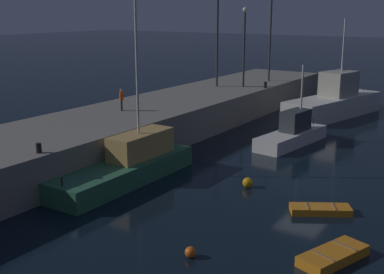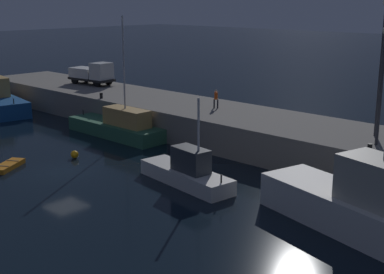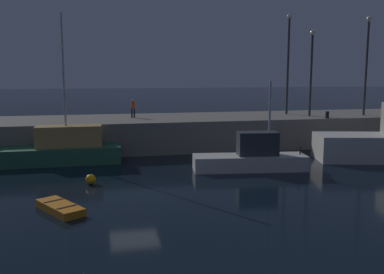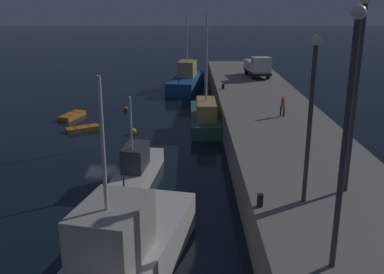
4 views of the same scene
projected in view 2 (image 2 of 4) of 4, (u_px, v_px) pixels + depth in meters
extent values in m
plane|color=black|center=(64.00, 172.00, 36.21)|extent=(320.00, 320.00, 0.00)
cube|color=gray|center=(202.00, 121.00, 45.61)|extent=(60.18, 7.86, 2.47)
cube|color=#2D6647|center=(115.00, 129.00, 45.59)|extent=(9.95, 2.65, 1.15)
cube|color=tan|center=(127.00, 117.00, 44.24)|extent=(4.37, 1.63, 1.43)
cylinder|color=silver|center=(124.00, 63.00, 43.26)|extent=(0.14, 0.14, 7.46)
cylinder|color=#262626|center=(83.00, 112.00, 48.43)|extent=(0.10, 0.10, 0.50)
cube|color=silver|center=(362.00, 216.00, 26.44)|extent=(12.00, 5.87, 1.83)
cube|color=#ADA899|center=(376.00, 181.00, 25.38)|extent=(3.78, 2.98, 2.22)
cylinder|color=#262626|center=(14.00, 101.00, 51.35)|extent=(0.10, 0.10, 0.50)
cube|color=silver|center=(186.00, 177.00, 33.70)|extent=(7.35, 2.90, 0.96)
cube|color=#33383D|center=(191.00, 160.00, 33.03)|extent=(2.66, 1.59, 1.49)
cylinder|color=silver|center=(199.00, 125.00, 31.89)|extent=(0.14, 0.14, 3.21)
cylinder|color=#262626|center=(221.00, 179.00, 31.05)|extent=(0.10, 0.10, 0.50)
cube|color=orange|center=(8.00, 166.00, 36.92)|extent=(2.34, 2.98, 0.34)
cube|color=olive|center=(3.00, 166.00, 36.28)|extent=(0.83, 0.54, 0.04)
cube|color=olive|center=(13.00, 161.00, 37.46)|extent=(0.83, 0.54, 0.04)
sphere|color=orange|center=(75.00, 154.00, 39.25)|extent=(0.57, 0.57, 0.57)
cylinder|color=#38383D|center=(380.00, 73.00, 34.73)|extent=(0.20, 0.20, 8.42)
cylinder|color=#38383D|center=(381.00, 91.00, 32.63)|extent=(0.20, 0.20, 6.84)
cylinder|color=black|center=(108.00, 81.00, 56.90)|extent=(0.93, 0.38, 0.90)
cylinder|color=black|center=(97.00, 83.00, 55.63)|extent=(0.93, 0.38, 0.90)
cylinder|color=black|center=(86.00, 78.00, 58.90)|extent=(0.93, 0.38, 0.90)
cylinder|color=black|center=(75.00, 80.00, 57.63)|extent=(0.93, 0.38, 0.90)
cube|color=black|center=(91.00, 79.00, 57.23)|extent=(5.52, 2.53, 0.25)
cube|color=silver|center=(102.00, 71.00, 56.06)|extent=(1.91, 2.14, 1.71)
cube|color=silver|center=(85.00, 72.00, 57.64)|extent=(3.29, 2.29, 1.01)
cylinder|color=black|center=(214.00, 104.00, 44.74)|extent=(0.12, 0.12, 0.74)
cylinder|color=black|center=(218.00, 104.00, 44.73)|extent=(0.12, 0.12, 0.74)
cylinder|color=#E54C14|center=(216.00, 96.00, 44.57)|extent=(0.40, 0.40, 0.61)
sphere|color=tan|center=(216.00, 91.00, 44.46)|extent=(0.18, 0.18, 0.18)
cylinder|color=black|center=(101.00, 96.00, 49.22)|extent=(0.28, 0.28, 0.50)
cylinder|color=black|center=(370.00, 148.00, 31.63)|extent=(0.28, 0.28, 0.57)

